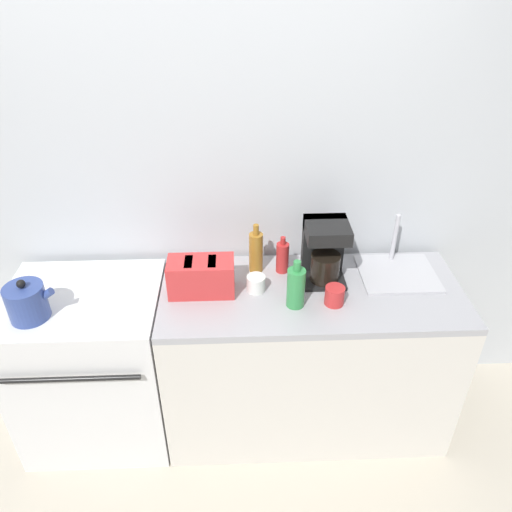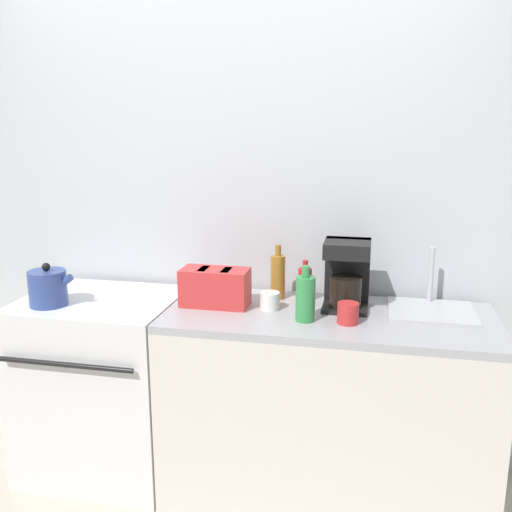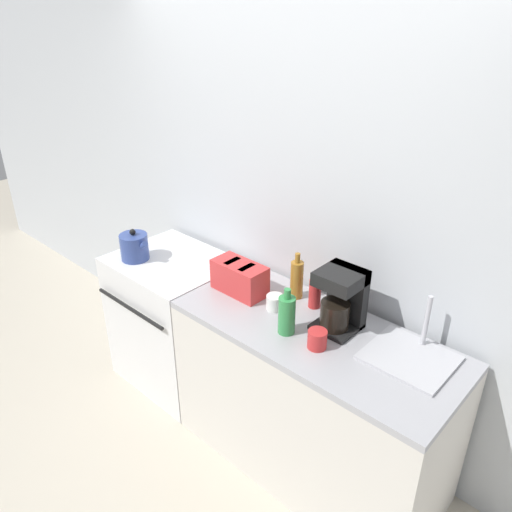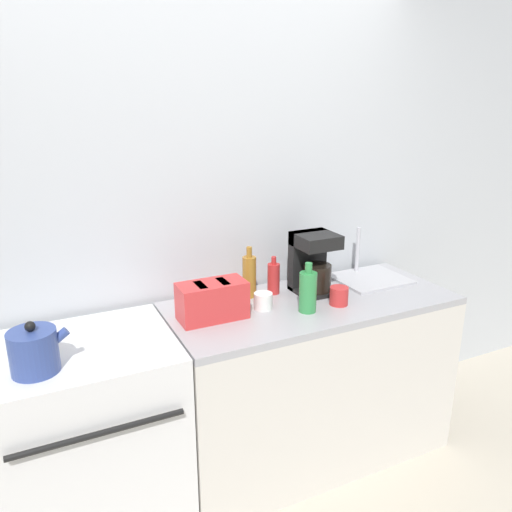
{
  "view_description": "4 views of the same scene",
  "coord_description": "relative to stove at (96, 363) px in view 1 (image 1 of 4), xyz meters",
  "views": [
    {
      "loc": [
        0.17,
        -1.63,
        2.42
      ],
      "look_at": [
        0.26,
        0.4,
        1.08
      ],
      "focal_mm": 35.0,
      "sensor_mm": 36.0,
      "label": 1
    },
    {
      "loc": [
        0.72,
        -2.16,
        1.78
      ],
      "look_at": [
        0.18,
        0.39,
        1.16
      ],
      "focal_mm": 40.0,
      "sensor_mm": 36.0,
      "label": 2
    },
    {
      "loc": [
        1.71,
        -1.4,
        2.39
      ],
      "look_at": [
        0.06,
        0.4,
        1.14
      ],
      "focal_mm": 35.0,
      "sensor_mm": 36.0,
      "label": 3
    },
    {
      "loc": [
        -0.76,
        -1.7,
        1.91
      ],
      "look_at": [
        0.25,
        0.41,
        1.17
      ],
      "focal_mm": 35.0,
      "sensor_mm": 36.0,
      "label": 4
    }
  ],
  "objects": [
    {
      "name": "counter_block",
      "position": [
        1.14,
        0.01,
        -0.01
      ],
      "size": [
        1.5,
        0.64,
        0.92
      ],
      "color": "silver",
      "rests_on": "ground_plane"
    },
    {
      "name": "bottle_green",
      "position": [
        1.04,
        -0.1,
        0.55
      ],
      "size": [
        0.09,
        0.09,
        0.25
      ],
      "color": "#338C47",
      "rests_on": "counter_block"
    },
    {
      "name": "ground_plane",
      "position": [
        0.6,
        -0.32,
        -0.47
      ],
      "size": [
        12.0,
        12.0,
        0.0
      ],
      "primitive_type": "plane",
      "color": "beige"
    },
    {
      "name": "kettle",
      "position": [
        -0.18,
        -0.14,
        0.53
      ],
      "size": [
        0.22,
        0.18,
        0.21
      ],
      "color": "#33478C",
      "rests_on": "stove"
    },
    {
      "name": "coffee_maker",
      "position": [
        1.21,
        0.12,
        0.61
      ],
      "size": [
        0.21,
        0.21,
        0.32
      ],
      "color": "black",
      "rests_on": "counter_block"
    },
    {
      "name": "stove",
      "position": [
        0.0,
        0.0,
        0.0
      ],
      "size": [
        0.76,
        0.67,
        0.92
      ],
      "color": "silver",
      "rests_on": "ground_plane"
    },
    {
      "name": "cup_red",
      "position": [
        1.23,
        -0.1,
        0.49
      ],
      "size": [
        0.09,
        0.09,
        0.09
      ],
      "color": "red",
      "rests_on": "counter_block"
    },
    {
      "name": "bottle_amber",
      "position": [
        0.87,
        0.19,
        0.56
      ],
      "size": [
        0.07,
        0.07,
        0.27
      ],
      "color": "#9E6B23",
      "rests_on": "counter_block"
    },
    {
      "name": "bottle_red",
      "position": [
        1.0,
        0.18,
        0.53
      ],
      "size": [
        0.07,
        0.07,
        0.2
      ],
      "color": "#B72828",
      "rests_on": "counter_block"
    },
    {
      "name": "cup_white",
      "position": [
        0.86,
        0.02,
        0.49
      ],
      "size": [
        0.09,
        0.09,
        0.08
      ],
      "color": "white",
      "rests_on": "counter_block"
    },
    {
      "name": "toaster",
      "position": [
        0.6,
        0.02,
        0.54
      ],
      "size": [
        0.32,
        0.16,
        0.18
      ],
      "color": "red",
      "rests_on": "counter_block"
    },
    {
      "name": "wall_back",
      "position": [
        0.6,
        0.38,
        0.83
      ],
      "size": [
        8.0,
        0.05,
        2.6
      ],
      "color": "silver",
      "rests_on": "ground_plane"
    },
    {
      "name": "sink_tray",
      "position": [
        1.6,
        0.13,
        0.47
      ],
      "size": [
        0.39,
        0.34,
        0.28
      ],
      "color": "#B7B7BC",
      "rests_on": "counter_block"
    }
  ]
}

